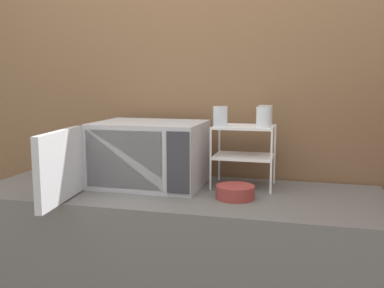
{
  "coord_description": "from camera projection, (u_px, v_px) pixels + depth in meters",
  "views": [
    {
      "loc": [
        0.57,
        -1.53,
        1.41
      ],
      "look_at": [
        0.07,
        0.37,
        1.12
      ],
      "focal_mm": 40.0,
      "sensor_mm": 36.0,
      "label": 1
    }
  ],
  "objects": [
    {
      "name": "glass_front_right",
      "position": [
        264.0,
        117.0,
        1.94
      ],
      "size": [
        0.07,
        0.07,
        0.1
      ],
      "color": "silver",
      "rests_on": "dish_rack"
    },
    {
      "name": "glass_front_left",
      "position": [
        220.0,
        116.0,
        1.99
      ],
      "size": [
        0.07,
        0.07,
        0.1
      ],
      "color": "silver",
      "rests_on": "dish_rack"
    },
    {
      "name": "counter",
      "position": [
        177.0,
        281.0,
        2.07
      ],
      "size": [
        1.88,
        0.68,
        0.91
      ],
      "color": "#595654",
      "rests_on": "ground_plane"
    },
    {
      "name": "wall_back",
      "position": [
        196.0,
        102.0,
        2.31
      ],
      "size": [
        8.0,
        0.06,
        2.6
      ],
      "color": "brown",
      "rests_on": "ground_plane"
    },
    {
      "name": "glass_back_right",
      "position": [
        265.0,
        115.0,
        2.06
      ],
      "size": [
        0.07,
        0.07,
        0.1
      ],
      "color": "silver",
      "rests_on": "dish_rack"
    },
    {
      "name": "bowl",
      "position": [
        235.0,
        192.0,
        1.86
      ],
      "size": [
        0.17,
        0.17,
        0.06
      ],
      "color": "maroon",
      "rests_on": "counter"
    },
    {
      "name": "microwave",
      "position": [
        146.0,
        154.0,
        2.08
      ],
      "size": [
        0.55,
        0.8,
        0.31
      ],
      "color": "#ADADB2",
      "rests_on": "counter"
    },
    {
      "name": "dish_rack",
      "position": [
        244.0,
        143.0,
        2.04
      ],
      "size": [
        0.29,
        0.22,
        0.3
      ],
      "color": "white",
      "rests_on": "counter"
    }
  ]
}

